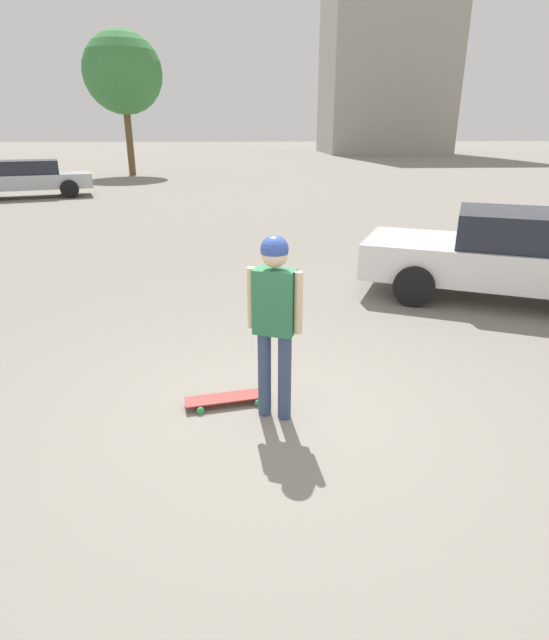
{
  "coord_description": "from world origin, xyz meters",
  "views": [
    {
      "loc": [
        0.25,
        4.17,
        2.59
      ],
      "look_at": [
        0.0,
        0.0,
        0.99
      ],
      "focal_mm": 28.0,
      "sensor_mm": 36.0,
      "label": 1
    }
  ],
  "objects_px": {
    "person": "(274,309)",
    "skateboard": "(228,398)",
    "car_parked_far": "(28,178)",
    "car_parked_near": "(520,256)"
  },
  "relations": [
    {
      "from": "person",
      "to": "skateboard",
      "type": "distance_m",
      "value": 1.15
    },
    {
      "from": "skateboard",
      "to": "car_parked_far",
      "type": "relative_size",
      "value": 0.17
    },
    {
      "from": "skateboard",
      "to": "person",
      "type": "bearing_deg",
      "value": 141.35
    },
    {
      "from": "person",
      "to": "skateboard",
      "type": "xyz_separation_m",
      "value": [
        0.46,
        -0.24,
        -1.03
      ]
    },
    {
      "from": "person",
      "to": "skateboard",
      "type": "height_order",
      "value": "person"
    },
    {
      "from": "car_parked_near",
      "to": "person",
      "type": "bearing_deg",
      "value": 62.76
    },
    {
      "from": "car_parked_near",
      "to": "car_parked_far",
      "type": "height_order",
      "value": "car_parked_far"
    },
    {
      "from": "car_parked_far",
      "to": "skateboard",
      "type": "bearing_deg",
      "value": 97.3
    },
    {
      "from": "person",
      "to": "car_parked_near",
      "type": "bearing_deg",
      "value": 61.19
    },
    {
      "from": "skateboard",
      "to": "car_parked_near",
      "type": "height_order",
      "value": "car_parked_near"
    }
  ]
}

